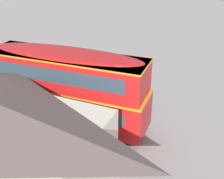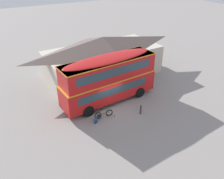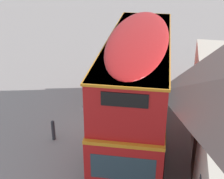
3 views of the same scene
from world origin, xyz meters
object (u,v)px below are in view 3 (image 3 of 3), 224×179
Objects in this scene: touring_bicycle at (100,102)px; kerb_bollard at (53,130)px; double_decker_bus at (138,80)px; water_bottle_clear_plastic at (83,109)px; backpack_on_ground at (97,95)px; water_bottle_green_metal at (86,113)px.

kerb_bollard is (3.32, -1.20, 0.13)m from touring_bicycle.
water_bottle_clear_plastic is (-1.40, -3.08, -2.54)m from double_decker_bus.
kerb_bollard is at bearing -67.22° from double_decker_bus.
backpack_on_ground reaches higher than water_bottle_green_metal.
backpack_on_ground reaches higher than water_bottle_clear_plastic.
water_bottle_clear_plastic is (0.46, -0.79, -0.27)m from touring_bicycle.
touring_bicycle is 3.54m from kerb_bollard.
water_bottle_clear_plastic is at bearing 171.96° from kerb_bollard.
backpack_on_ground is 4.38m from kerb_bollard.
backpack_on_ground is (-2.84, -2.69, -2.38)m from double_decker_bus.
water_bottle_green_metal is 0.55m from water_bottle_clear_plastic.
kerb_bollard is (2.41, -0.71, 0.39)m from water_bottle_green_metal.
backpack_on_ground is at bearing 177.47° from water_bottle_green_metal.
double_decker_bus is 5.67× the size of touring_bicycle.
touring_bicycle is 0.96m from water_bottle_clear_plastic.
water_bottle_green_metal is at bearing 163.54° from kerb_bollard.
double_decker_bus is at bearing 71.10° from water_bottle_green_metal.
kerb_bollard is (1.46, -3.48, -2.14)m from double_decker_bus.
kerb_bollard reaches higher than water_bottle_green_metal.
water_bottle_green_metal reaches higher than water_bottle_clear_plastic.
touring_bicycle is 3.51× the size of backpack_on_ground.
touring_bicycle is 1.07m from water_bottle_green_metal.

